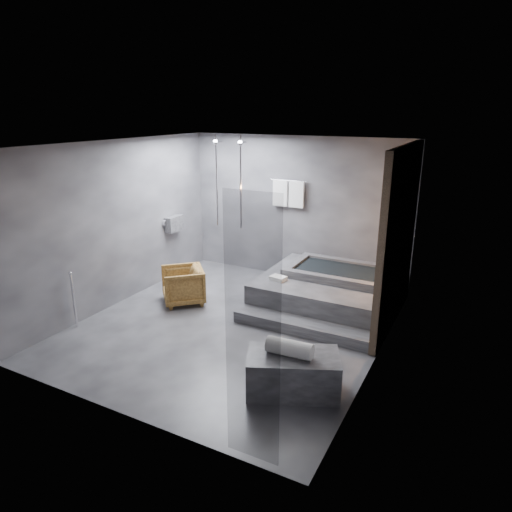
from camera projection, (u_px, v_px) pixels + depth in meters
The scene contains 7 objects.
room at pixel (263, 218), 6.74m from camera, with size 5.00×5.04×2.82m.
tub_deck at pixel (327, 291), 7.93m from camera, with size 2.20×2.00×0.50m, color #323235.
tub_step at pixel (301, 327), 6.98m from camera, with size 2.20×0.36×0.18m, color #323235.
concrete_bench at pixel (293, 373), 5.47m from camera, with size 1.09×0.60×0.49m, color #37373A.
driftwood_chair at pixel (183, 285), 8.00m from camera, with size 0.69×0.71×0.64m, color #4D3213.
rolled_towel at pixel (290, 348), 5.36m from camera, with size 0.20×0.20×0.56m, color white.
deck_towel at pixel (278, 278), 7.73m from camera, with size 0.26×0.19×0.07m, color white.
Camera 1 is at (3.36, -5.65, 3.27)m, focal length 32.00 mm.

